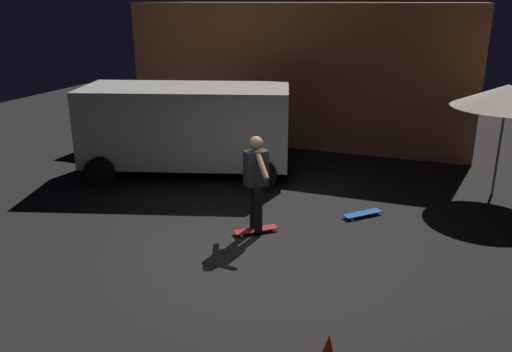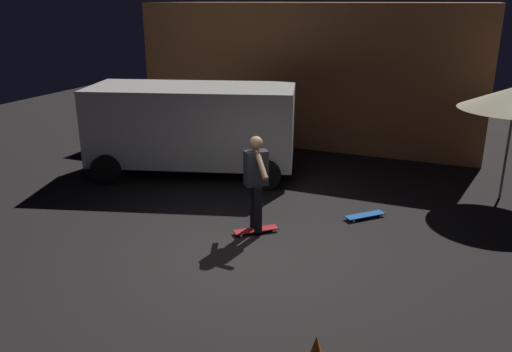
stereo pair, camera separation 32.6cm
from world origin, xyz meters
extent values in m
plane|color=black|center=(0.00, 0.00, 0.00)|extent=(28.00, 28.00, 0.00)
cube|color=#C67A47|center=(-1.38, 8.27, 1.90)|extent=(9.43, 3.87, 3.80)
cube|color=silver|center=(-2.91, 3.39, 1.18)|extent=(4.96, 3.17, 1.70)
cube|color=black|center=(-5.09, 2.72, 1.53)|extent=(0.57, 1.69, 0.64)
cylinder|color=black|center=(-4.29, 1.93, 0.33)|extent=(0.70, 0.40, 0.66)
cylinder|color=black|center=(-4.87, 3.82, 0.33)|extent=(0.70, 0.40, 0.66)
cylinder|color=black|center=(-0.95, 2.96, 0.33)|extent=(0.70, 0.40, 0.66)
cylinder|color=black|center=(-1.53, 4.85, 0.33)|extent=(0.70, 0.40, 0.66)
cylinder|color=slate|center=(3.69, 4.33, 1.10)|extent=(0.05, 0.05, 2.20)
cone|color=beige|center=(3.69, 4.33, 2.08)|extent=(2.10, 2.10, 0.45)
cube|color=#AD1E23|center=(-0.29, 0.86, 0.06)|extent=(0.71, 0.67, 0.02)
sphere|color=silver|center=(-0.12, 1.13, 0.03)|extent=(0.05, 0.05, 0.05)
sphere|color=silver|center=(-0.01, 1.00, 0.03)|extent=(0.05, 0.05, 0.05)
sphere|color=silver|center=(-0.57, 0.72, 0.03)|extent=(0.05, 0.05, 0.05)
sphere|color=silver|center=(-0.45, 0.60, 0.03)|extent=(0.05, 0.05, 0.05)
cube|color=#1959B2|center=(1.34, 2.24, 0.06)|extent=(0.69, 0.70, 0.02)
sphere|color=silver|center=(1.49, 2.52, 0.03)|extent=(0.05, 0.05, 0.05)
sphere|color=silver|center=(1.61, 2.40, 0.03)|extent=(0.05, 0.05, 0.05)
sphere|color=silver|center=(1.07, 2.08, 0.03)|extent=(0.05, 0.05, 0.05)
sphere|color=silver|center=(1.19, 1.97, 0.03)|extent=(0.05, 0.05, 0.05)
cylinder|color=black|center=(-0.36, 0.94, 0.48)|extent=(0.14, 0.14, 0.82)
cylinder|color=black|center=(-0.21, 0.78, 0.48)|extent=(0.14, 0.14, 0.82)
cube|color=#262628|center=(-0.29, 0.86, 1.19)|extent=(0.43, 0.42, 0.60)
sphere|color=#936B4C|center=(-0.29, 0.86, 1.62)|extent=(0.23, 0.23, 0.23)
cylinder|color=#936B4C|center=(-0.43, 1.02, 1.34)|extent=(0.43, 0.46, 0.46)
cylinder|color=#936B4C|center=(-0.14, 0.70, 1.34)|extent=(0.43, 0.46, 0.46)
camera|label=1|loc=(2.58, -6.86, 3.85)|focal=36.31mm
camera|label=2|loc=(2.89, -6.74, 3.85)|focal=36.31mm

